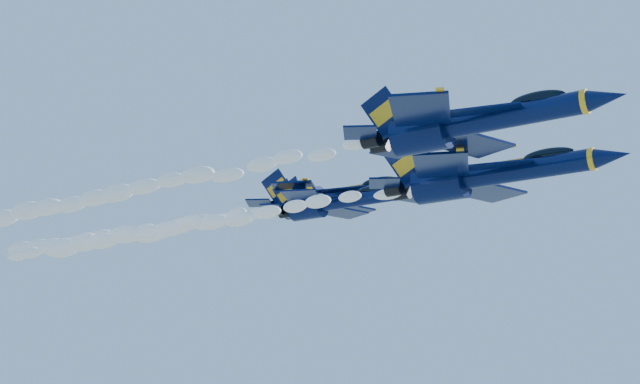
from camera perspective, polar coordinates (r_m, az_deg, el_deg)
The scene contains 8 objects.
jet_lead at distance 60.32m, azimuth 9.62°, elevation 4.42°, with size 17.95×14.73×6.67m.
smoke_trail_jet_lead at distance 74.58m, azimuth -10.64°, elevation 0.32°, with size 40.56×1.86×1.67m, color white.
jet_second at distance 70.44m, azimuth 10.61°, elevation 1.10°, with size 19.28×15.81×7.16m.
smoke_trail_jet_second at distance 84.32m, azimuth -7.73°, elevation -2.02°, with size 40.56×1.99×1.79m, color white.
jet_third at distance 86.08m, azimuth 0.98°, elevation -0.66°, with size 15.61×12.81×5.80m.
smoke_trail_jet_third at distance 101.99m, azimuth -12.18°, elevation -2.84°, with size 40.56×1.61×1.45m, color white.
jet_fourth at distance 91.52m, azimuth 1.03°, elevation -0.31°, with size 19.80×16.24×7.36m.
smoke_trail_jet_fourth at distance 108.44m, azimuth -12.17°, elevation -2.57°, with size 40.56×2.05×1.84m, color white.
Camera 1 is at (36.09, -65.04, 131.21)m, focal length 50.00 mm.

